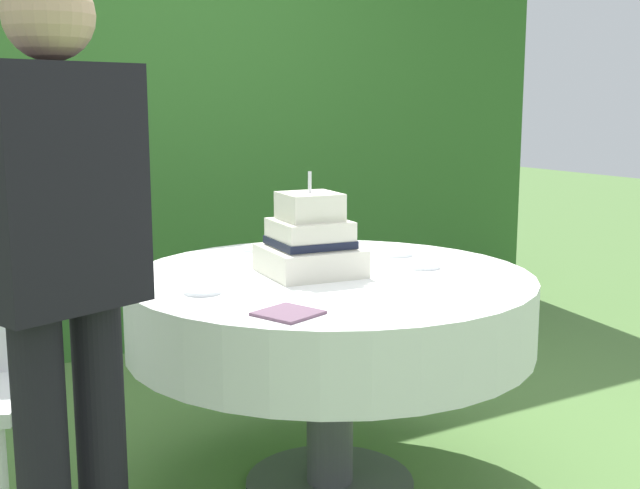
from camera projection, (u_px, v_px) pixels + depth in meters
The scene contains 10 objects.
ground_plane at pixel (330, 485), 2.87m from camera, with size 20.00×20.00×0.00m, color #547A3D.
foliage_hedge at pixel (121, 96), 4.44m from camera, with size 5.25×0.64×2.66m, color #336628.
cake_table at pixel (330, 312), 2.76m from camera, with size 1.35×1.35×0.75m.
wedding_cake at pixel (310, 242), 2.73m from camera, with size 0.33×0.33×0.34m.
serving_plate_near at pixel (423, 266), 2.85m from camera, with size 0.12×0.12×0.01m, color white.
serving_plate_far at pixel (397, 254), 3.07m from camera, with size 0.12×0.12×0.01m, color white.
serving_plate_left at pixel (260, 248), 3.18m from camera, with size 0.14×0.14×0.01m, color white.
serving_plate_right at pixel (202, 291), 2.48m from camera, with size 0.12×0.12×0.01m, color white.
napkin_stack at pixel (288, 313), 2.23m from camera, with size 0.15×0.15×0.01m, color #6B4C60.
standing_person at pixel (63, 273), 1.89m from camera, with size 0.41×0.31×1.60m.
Camera 1 is at (-1.41, -2.28, 1.33)m, focal length 46.52 mm.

